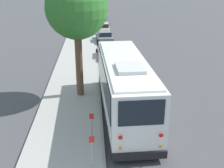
{
  "coord_description": "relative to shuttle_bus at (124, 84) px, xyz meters",
  "views": [
    {
      "loc": [
        -15.64,
        2.25,
        7.65
      ],
      "look_at": [
        0.35,
        1.16,
        1.3
      ],
      "focal_mm": 45.0,
      "sensor_mm": 36.0,
      "label": 1
    }
  ],
  "objects": [
    {
      "name": "ground_plane",
      "position": [
        1.1,
        -0.56,
        -1.86
      ],
      "size": [
        160.0,
        160.0,
        0.0
      ],
      "primitive_type": "plane",
      "color": "#474749"
    },
    {
      "name": "sidewalk_slab",
      "position": [
        1.1,
        3.23,
        -1.78
      ],
      "size": [
        80.0,
        3.62,
        0.15
      ],
      "primitive_type": "cube",
      "color": "#A3A099",
      "rests_on": "ground"
    },
    {
      "name": "curb_strip",
      "position": [
        1.1,
        1.35,
        -1.78
      ],
      "size": [
        80.0,
        0.14,
        0.15
      ],
      "primitive_type": "cube",
      "color": "gray",
      "rests_on": "ground"
    },
    {
      "name": "shuttle_bus",
      "position": [
        0.0,
        0.0,
        0.0
      ],
      "size": [
        9.73,
        2.87,
        3.46
      ],
      "rotation": [
        0.0,
        0.0,
        0.03
      ],
      "color": "white",
      "rests_on": "ground"
    },
    {
      "name": "parked_sedan_silver",
      "position": [
        11.98,
        0.08,
        -1.25
      ],
      "size": [
        4.65,
        1.79,
        1.3
      ],
      "rotation": [
        0.0,
        0.0,
        -0.02
      ],
      "color": "#A8AAAF",
      "rests_on": "ground"
    },
    {
      "name": "parked_sedan_gray",
      "position": [
        18.44,
        0.34,
        -1.26
      ],
      "size": [
        4.36,
        1.97,
        1.3
      ],
      "rotation": [
        0.0,
        0.0,
        0.08
      ],
      "color": "slate",
      "rests_on": "ground"
    },
    {
      "name": "parked_sedan_tan",
      "position": [
        24.06,
        0.29,
        -1.24
      ],
      "size": [
        4.57,
        1.85,
        1.33
      ],
      "rotation": [
        0.0,
        0.0,
        -0.02
      ],
      "color": "tan",
      "rests_on": "ground"
    },
    {
      "name": "parked_sedan_navy",
      "position": [
        30.4,
        0.32,
        -1.25
      ],
      "size": [
        4.63,
        1.8,
        1.3
      ],
      "rotation": [
        0.0,
        0.0,
        -0.03
      ],
      "color": "#19234C",
      "rests_on": "ground"
    },
    {
      "name": "parked_sedan_maroon",
      "position": [
        37.18,
        0.17,
        -1.24
      ],
      "size": [
        4.43,
        1.87,
        1.32
      ],
      "rotation": [
        0.0,
        0.0,
        -0.05
      ],
      "color": "maroon",
      "rests_on": "ground"
    },
    {
      "name": "street_tree",
      "position": [
        2.76,
        2.62,
        4.09
      ],
      "size": [
        3.77,
        3.77,
        8.03
      ],
      "color": "brown",
      "rests_on": "sidewalk_slab"
    },
    {
      "name": "sign_post_near",
      "position": [
        -4.88,
        1.86,
        -0.96
      ],
      "size": [
        0.06,
        0.22,
        1.44
      ],
      "color": "gray",
      "rests_on": "sidewalk_slab"
    },
    {
      "name": "sign_post_far",
      "position": [
        -2.79,
        1.86,
        -1.0
      ],
      "size": [
        0.06,
        0.22,
        1.36
      ],
      "color": "gray",
      "rests_on": "sidewalk_slab"
    }
  ]
}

